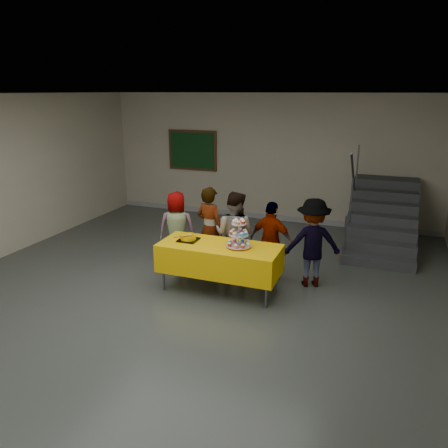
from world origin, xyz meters
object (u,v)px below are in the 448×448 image
object	(u,v)px
cupcake_stand	(239,236)
schoolchild_b	(210,229)
schoolchild_a	(177,229)
bear_cake	(188,237)
schoolchild_c	(234,235)
staircase	(382,220)
schoolchild_e	(312,243)
schoolchild_d	(271,241)
bake_table	(219,258)
noticeboard	(192,150)

from	to	relation	value
cupcake_stand	schoolchild_b	xyz separation A→B (m)	(-0.79, 0.77, -0.21)
schoolchild_a	schoolchild_b	bearing A→B (deg)	161.84
bear_cake	schoolchild_b	distance (m)	0.76
schoolchild_c	staircase	distance (m)	3.52
bear_cake	schoolchild_c	size ratio (longest dim) A/B	0.24
schoolchild_a	schoolchild_e	size ratio (longest dim) A/B	0.93
cupcake_stand	schoolchild_a	size ratio (longest dim) A/B	0.33
schoolchild_e	schoolchild_c	bearing A→B (deg)	-16.30
schoolchild_a	schoolchild_d	xyz separation A→B (m)	(1.75, -0.02, -0.01)
schoolchild_e	bake_table	bearing A→B (deg)	9.17
bear_cake	schoolchild_d	bearing A→B (deg)	32.35
schoolchild_d	noticeboard	distance (m)	4.61
schoolchild_a	schoolchild_c	world-z (taller)	schoolchild_c
cupcake_stand	schoolchild_a	distance (m)	1.66
staircase	schoolchild_e	bearing A→B (deg)	-111.11
bear_cake	schoolchild_a	world-z (taller)	schoolchild_a
schoolchild_b	schoolchild_c	world-z (taller)	schoolchild_b
bake_table	schoolchild_b	bearing A→B (deg)	121.75
cupcake_stand	schoolchild_c	distance (m)	0.73
schoolchild_a	schoolchild_d	size ratio (longest dim) A/B	1.01
noticeboard	schoolchild_e	bearing A→B (deg)	-43.04
bake_table	noticeboard	distance (m)	4.89
schoolchild_d	staircase	world-z (taller)	staircase
schoolchild_a	schoolchild_c	distance (m)	1.15
bear_cake	schoolchild_a	bearing A→B (deg)	127.83
bake_table	schoolchild_e	world-z (taller)	schoolchild_e
schoolchild_e	noticeboard	size ratio (longest dim) A/B	1.11
schoolchild_c	schoolchild_d	world-z (taller)	schoolchild_c
bake_table	schoolchild_d	size ratio (longest dim) A/B	1.42
bear_cake	noticeboard	bearing A→B (deg)	113.72
schoolchild_a	schoolchild_d	bearing A→B (deg)	161.38
bear_cake	noticeboard	world-z (taller)	noticeboard
bake_table	noticeboard	xyz separation A→B (m)	(-2.35, 4.15, 1.04)
bear_cake	schoolchild_e	world-z (taller)	schoolchild_e
schoolchild_d	schoolchild_e	bearing A→B (deg)	-169.89
schoolchild_c	schoolchild_d	bearing A→B (deg)	-162.85
schoolchild_e	schoolchild_d	bearing A→B (deg)	-22.28
staircase	schoolchild_a	bearing A→B (deg)	-143.54
schoolchild_d	cupcake_stand	bearing A→B (deg)	79.20
schoolchild_d	noticeboard	xyz separation A→B (m)	(-2.98, 3.39, 0.94)
cupcake_stand	noticeboard	world-z (taller)	noticeboard
schoolchild_b	schoolchild_e	xyz separation A→B (m)	(1.79, -0.04, -0.02)
bake_table	schoolchild_c	world-z (taller)	schoolchild_c
bake_table	schoolchild_c	xyz separation A→B (m)	(0.02, 0.65, 0.18)
bear_cake	schoolchild_d	xyz separation A→B (m)	(1.16, 0.74, -0.16)
staircase	noticeboard	world-z (taller)	noticeboard
schoolchild_b	noticeboard	world-z (taller)	noticeboard
schoolchild_b	cupcake_stand	bearing A→B (deg)	153.13
bear_cake	schoolchild_e	bearing A→B (deg)	21.23
cupcake_stand	schoolchild_b	size ratio (longest dim) A/B	0.30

